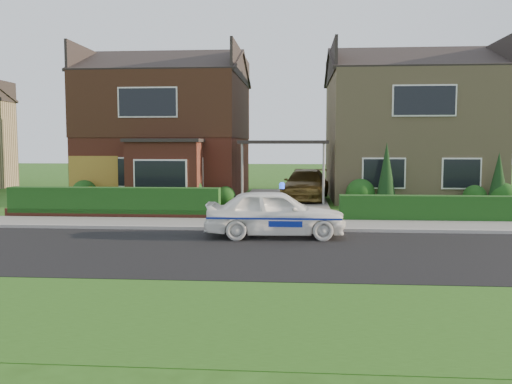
# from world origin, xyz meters

# --- Properties ---
(ground) EXTENTS (120.00, 120.00, 0.00)m
(ground) POSITION_xyz_m (0.00, 0.00, 0.00)
(ground) COLOR #254B14
(ground) RESTS_ON ground
(road) EXTENTS (60.00, 6.00, 0.02)m
(road) POSITION_xyz_m (0.00, 0.00, 0.00)
(road) COLOR black
(road) RESTS_ON ground
(kerb) EXTENTS (60.00, 0.16, 0.12)m
(kerb) POSITION_xyz_m (0.00, 3.05, 0.06)
(kerb) COLOR #9E9993
(kerb) RESTS_ON ground
(sidewalk) EXTENTS (60.00, 2.00, 0.10)m
(sidewalk) POSITION_xyz_m (0.00, 4.10, 0.05)
(sidewalk) COLOR slate
(sidewalk) RESTS_ON ground
(grass_verge) EXTENTS (60.00, 4.00, 0.01)m
(grass_verge) POSITION_xyz_m (0.00, -5.00, 0.00)
(grass_verge) COLOR #254B14
(grass_verge) RESTS_ON ground
(driveway) EXTENTS (3.80, 12.00, 0.12)m
(driveway) POSITION_xyz_m (0.00, 11.00, 0.06)
(driveway) COLOR #666059
(driveway) RESTS_ON ground
(house_left) EXTENTS (7.50, 9.53, 7.25)m
(house_left) POSITION_xyz_m (-5.78, 13.90, 3.81)
(house_left) COLOR brown
(house_left) RESTS_ON ground
(house_right) EXTENTS (7.50, 8.06, 7.25)m
(house_right) POSITION_xyz_m (5.80, 13.99, 3.66)
(house_right) COLOR #99855D
(house_right) RESTS_ON ground
(carport_link) EXTENTS (3.80, 3.00, 2.77)m
(carport_link) POSITION_xyz_m (0.00, 10.95, 2.66)
(carport_link) COLOR black
(carport_link) RESTS_ON ground
(garage_door) EXTENTS (2.20, 0.10, 2.10)m
(garage_door) POSITION_xyz_m (-8.25, 9.96, 1.05)
(garage_door) COLOR olive
(garage_door) RESTS_ON ground
(dwarf_wall) EXTENTS (7.70, 0.25, 0.36)m
(dwarf_wall) POSITION_xyz_m (-5.80, 5.30, 0.18)
(dwarf_wall) COLOR brown
(dwarf_wall) RESTS_ON ground
(hedge_left) EXTENTS (7.50, 0.55, 0.90)m
(hedge_left) POSITION_xyz_m (-5.80, 5.45, 0.00)
(hedge_left) COLOR #133D13
(hedge_left) RESTS_ON ground
(hedge_right) EXTENTS (7.50, 0.55, 0.80)m
(hedge_right) POSITION_xyz_m (5.80, 5.35, 0.00)
(hedge_right) COLOR #133D13
(hedge_right) RESTS_ON ground
(shrub_left_far) EXTENTS (1.08, 1.08, 1.08)m
(shrub_left_far) POSITION_xyz_m (-8.50, 9.50, 0.54)
(shrub_left_far) COLOR #133D13
(shrub_left_far) RESTS_ON ground
(shrub_left_mid) EXTENTS (1.32, 1.32, 1.32)m
(shrub_left_mid) POSITION_xyz_m (-4.00, 9.30, 0.66)
(shrub_left_mid) COLOR #133D13
(shrub_left_mid) RESTS_ON ground
(shrub_left_near) EXTENTS (0.84, 0.84, 0.84)m
(shrub_left_near) POSITION_xyz_m (-2.40, 9.60, 0.42)
(shrub_left_near) COLOR #133D13
(shrub_left_near) RESTS_ON ground
(shrub_right_near) EXTENTS (1.20, 1.20, 1.20)m
(shrub_right_near) POSITION_xyz_m (3.20, 9.40, 0.60)
(shrub_right_near) COLOR #133D13
(shrub_right_near) RESTS_ON ground
(shrub_right_mid) EXTENTS (0.96, 0.96, 0.96)m
(shrub_right_mid) POSITION_xyz_m (7.80, 9.50, 0.48)
(shrub_right_mid) COLOR #133D13
(shrub_right_mid) RESTS_ON ground
(shrub_right_far) EXTENTS (1.08, 1.08, 1.08)m
(shrub_right_far) POSITION_xyz_m (8.80, 9.20, 0.54)
(shrub_right_far) COLOR #133D13
(shrub_right_far) RESTS_ON ground
(conifer_a) EXTENTS (0.90, 0.90, 2.60)m
(conifer_a) POSITION_xyz_m (4.20, 9.20, 1.30)
(conifer_a) COLOR black
(conifer_a) RESTS_ON ground
(conifer_b) EXTENTS (0.90, 0.90, 2.20)m
(conifer_b) POSITION_xyz_m (8.60, 9.20, 1.10)
(conifer_b) COLOR black
(conifer_b) RESTS_ON ground
(police_car) EXTENTS (3.61, 4.01, 1.50)m
(police_car) POSITION_xyz_m (0.02, 2.07, 0.67)
(police_car) COLOR white
(police_car) RESTS_ON ground
(driveway_car) EXTENTS (2.41, 4.77, 1.33)m
(driveway_car) POSITION_xyz_m (1.00, 11.57, 0.78)
(driveway_car) COLOR brown
(driveway_car) RESTS_ON driveway
(potted_plant_a) EXTENTS (0.42, 0.29, 0.79)m
(potted_plant_a) POSITION_xyz_m (-4.98, 7.60, 0.40)
(potted_plant_a) COLOR gray
(potted_plant_a) RESTS_ON ground
(potted_plant_b) EXTENTS (0.59, 0.56, 0.85)m
(potted_plant_b) POSITION_xyz_m (-8.16, 9.00, 0.43)
(potted_plant_b) COLOR gray
(potted_plant_b) RESTS_ON ground
(potted_plant_c) EXTENTS (0.50, 0.50, 0.76)m
(potted_plant_c) POSITION_xyz_m (-4.79, 9.00, 0.38)
(potted_plant_c) COLOR gray
(potted_plant_c) RESTS_ON ground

